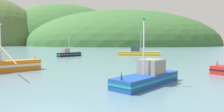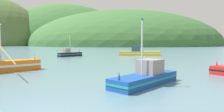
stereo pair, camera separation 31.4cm
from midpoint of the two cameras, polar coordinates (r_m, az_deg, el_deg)
The scene contains 5 objects.
hill_mid_left at distance 259.62m, azimuth -13.66°, elevation 3.05°, with size 166.04×132.83×99.51m, color #386633.
hill_far_right at distance 225.60m, azimuth 3.25°, elevation 3.03°, with size 209.28×167.43×75.79m, color #386633.
fishing_boat_black at distance 54.01m, azimuth -12.33°, elevation 0.62°, with size 6.14×6.61×5.97m.
fishing_boat_yellow at distance 56.73m, azimuth 7.29°, elevation 0.96°, with size 11.77×4.75×6.19m.
fishing_boat_blue at distance 18.32m, azimuth 9.67°, elevation -5.81°, with size 7.30×7.14×5.84m.
Camera 1 is at (2.94, -9.14, 3.80)m, focal length 32.15 mm.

